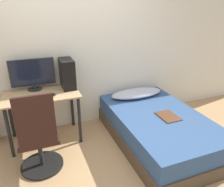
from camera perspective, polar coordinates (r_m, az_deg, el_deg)
name	(u,v)px	position (r m, az deg, el deg)	size (l,w,h in m)	color
ground_plane	(98,183)	(2.65, -3.62, -22.31)	(14.00, 14.00, 0.00)	tan
wall_back	(66,48)	(3.32, -11.97, 11.48)	(8.00, 0.05, 2.50)	silver
desk	(42,101)	(3.15, -17.80, -1.99)	(1.00, 0.60, 0.73)	tan
office_chair	(39,142)	(2.69, -18.54, -12.00)	(0.51, 0.51, 1.03)	black
bed	(158,128)	(3.22, 11.87, -8.81)	(1.16, 1.87, 0.44)	#4C3D2D
pillow	(137,93)	(3.61, 6.47, 0.09)	(0.88, 0.36, 0.11)	#B2B7C6
magazine	(168,116)	(3.07, 14.46, -5.77)	(0.24, 0.32, 0.01)	#56331E
monitor	(33,74)	(3.21, -20.01, 4.86)	(0.60, 0.20, 0.44)	black
keyboard	(35,97)	(2.99, -19.37, -0.90)	(0.36, 0.12, 0.02)	silver
pc_tower	(67,74)	(3.18, -11.64, 5.12)	(0.18, 0.35, 0.41)	black
mouse	(54,95)	(3.00, -15.01, -0.27)	(0.06, 0.09, 0.02)	black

